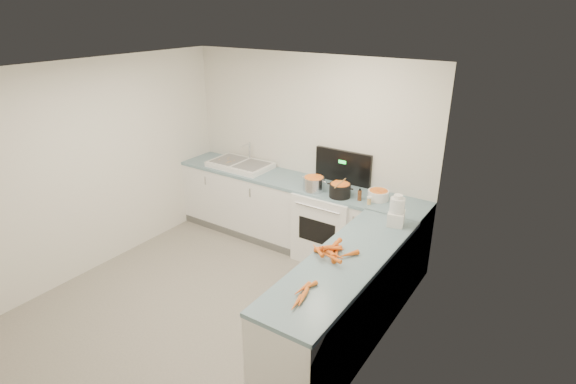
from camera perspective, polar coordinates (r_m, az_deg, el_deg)
The scene contains 19 objects.
floor at distance 5.09m, azimuth -10.03°, elevation -14.29°, with size 3.50×4.00×0.00m, color gray, non-canonical shape.
ceiling at distance 4.13m, azimuth -12.44°, elevation 14.73°, with size 3.50×4.00×0.00m, color silver, non-canonical shape.
wall_back at distance 5.94m, azimuth 2.42°, elevation 5.19°, with size 3.50×2.50×0.00m, color silver, non-canonical shape.
wall_left at distance 5.77m, azimuth -23.70°, elevation 2.68°, with size 4.00×2.50×0.00m, color silver, non-canonical shape.
wall_right at distance 3.57m, azimuth 9.71°, elevation -7.71°, with size 4.00×2.50×0.00m, color silver, non-canonical shape.
counter_back at distance 5.99m, azimuth 0.80°, elevation -2.66°, with size 3.50×0.62×0.94m.
counter_right at distance 4.33m, azimuth 7.02°, elevation -13.87°, with size 0.62×2.20×0.94m.
stove at distance 5.73m, azimuth 5.35°, elevation -3.97°, with size 0.76×0.65×1.36m.
sink at distance 6.30m, azimuth -6.07°, elevation 3.48°, with size 0.86×0.52×0.31m.
steel_pot at distance 5.46m, azimuth 3.29°, elevation 0.95°, with size 0.26×0.26×0.19m, color silver.
black_pot at distance 5.31m, azimuth 6.60°, elevation 0.12°, with size 0.25×0.25×0.18m, color black.
wooden_spoon at distance 5.27m, azimuth 6.65°, elevation 1.13°, with size 0.01×0.01×0.34m, color #AD7A47.
mixing_bowl at distance 5.31m, azimuth 11.39°, elevation -0.38°, with size 0.24×0.24×0.11m, color white.
extract_bottle at distance 5.24m, azimuth 9.08°, elevation -0.45°, with size 0.05×0.05×0.12m, color #593319.
spice_jar at distance 5.17m, azimuth 10.26°, elevation -1.14°, with size 0.04×0.04×0.08m, color #E5B266.
food_processor at distance 4.71m, azimuth 13.63°, elevation -2.48°, with size 0.20×0.23×0.33m.
carrot_pile at distance 4.12m, azimuth 5.66°, elevation -7.41°, with size 0.42×0.38×0.09m.
peeled_carrots at distance 3.57m, azimuth 1.89°, elevation -12.85°, with size 0.14×0.42×0.04m.
peelings at distance 6.39m, azimuth -7.59°, elevation 4.06°, with size 0.24×0.28×0.01m.
Camera 1 is at (2.93, -2.85, 3.03)m, focal length 28.00 mm.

